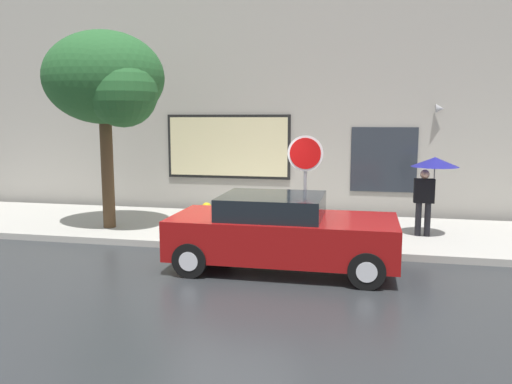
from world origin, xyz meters
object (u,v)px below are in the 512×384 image
Objects in this scene: pedestrian_with_umbrella at (432,172)px; street_tree at (107,82)px; parked_car at (281,232)px; stop_sign at (305,168)px; fire_hydrant at (207,219)px.

street_tree reaches higher than pedestrian_with_umbrella.
parked_car is 1.81m from stop_sign.
stop_sign reaches higher than parked_car.
fire_hydrant is (-2.02, 1.74, -0.18)m from parked_car.
street_tree is at bearing 155.66° from parked_car.
street_tree is (-2.52, 0.32, 3.18)m from fire_hydrant.
stop_sign is (2.30, -0.32, 1.27)m from fire_hydrant.
street_tree is 5.22m from stop_sign.
fire_hydrant is 0.16× the size of street_tree.
stop_sign is (-2.73, -1.34, 0.17)m from pedestrian_with_umbrella.
pedestrian_with_umbrella is at bearing 42.47° from parked_car.
street_tree reaches higher than fire_hydrant.
parked_car is 5.41× the size of fire_hydrant.
parked_car is 2.67m from fire_hydrant.
stop_sign is at bearing -7.94° from fire_hydrant.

